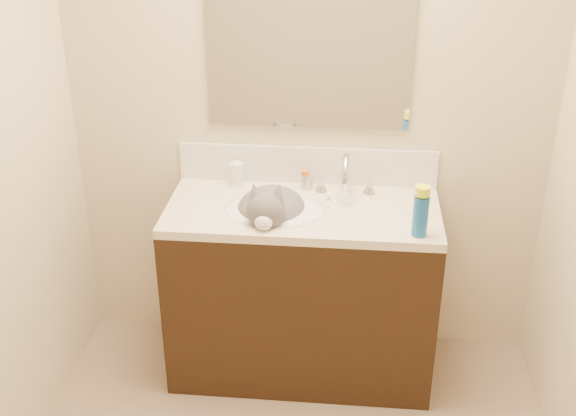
% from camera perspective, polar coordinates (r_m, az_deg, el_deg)
% --- Properties ---
extents(room_shell, '(2.24, 2.54, 2.52)m').
position_cam_1_polar(room_shell, '(2.02, -0.82, 3.63)').
color(room_shell, beige).
rests_on(room_shell, ground).
extents(vanity_cabinet, '(1.20, 0.55, 0.82)m').
position_cam_1_polar(vanity_cabinet, '(3.39, 1.10, -6.79)').
color(vanity_cabinet, black).
rests_on(vanity_cabinet, ground).
extents(counter_slab, '(1.20, 0.55, 0.04)m').
position_cam_1_polar(counter_slab, '(3.17, 1.17, -0.29)').
color(counter_slab, beige).
rests_on(counter_slab, vanity_cabinet).
extents(basin, '(0.45, 0.36, 0.14)m').
position_cam_1_polar(basin, '(3.18, -1.04, -1.24)').
color(basin, white).
rests_on(basin, vanity_cabinet).
extents(faucet, '(0.28, 0.20, 0.21)m').
position_cam_1_polar(faucet, '(3.24, 4.55, 2.33)').
color(faucet, silver).
rests_on(faucet, counter_slab).
extents(cat, '(0.36, 0.45, 0.34)m').
position_cam_1_polar(cat, '(3.16, -1.36, -0.43)').
color(cat, '#4F4D4F').
rests_on(cat, basin).
extents(backsplash, '(1.20, 0.02, 0.18)m').
position_cam_1_polar(backsplash, '(3.36, 1.53, 3.40)').
color(backsplash, silver).
rests_on(backsplash, counter_slab).
extents(mirror, '(0.90, 0.02, 0.80)m').
position_cam_1_polar(mirror, '(3.18, 1.66, 13.23)').
color(mirror, white).
rests_on(mirror, room_shell).
extents(pill_bottle, '(0.08, 0.08, 0.11)m').
position_cam_1_polar(pill_bottle, '(3.36, -4.05, 2.69)').
color(pill_bottle, white).
rests_on(pill_bottle, counter_slab).
extents(pill_label, '(0.07, 0.07, 0.04)m').
position_cam_1_polar(pill_label, '(3.36, -4.05, 2.50)').
color(pill_label, '#F85729').
rests_on(pill_label, pill_bottle).
extents(silver_jar, '(0.06, 0.06, 0.07)m').
position_cam_1_polar(silver_jar, '(3.33, 1.52, 2.12)').
color(silver_jar, '#B7B7BC').
rests_on(silver_jar, counter_slab).
extents(amber_bottle, '(0.05, 0.05, 0.09)m').
position_cam_1_polar(amber_bottle, '(3.32, 1.37, 2.27)').
color(amber_bottle, '#D75A19').
rests_on(amber_bottle, counter_slab).
extents(toothbrush, '(0.02, 0.14, 0.01)m').
position_cam_1_polar(toothbrush, '(3.23, 3.23, 0.66)').
color(toothbrush, white).
rests_on(toothbrush, counter_slab).
extents(toothbrush_head, '(0.02, 0.03, 0.02)m').
position_cam_1_polar(toothbrush_head, '(3.23, 3.23, 0.71)').
color(toothbrush_head, '#6982E0').
rests_on(toothbrush_head, counter_slab).
extents(spray_can, '(0.07, 0.07, 0.17)m').
position_cam_1_polar(spray_can, '(2.95, 10.41, -0.63)').
color(spray_can, '#175BA7').
rests_on(spray_can, counter_slab).
extents(spray_cap, '(0.07, 0.07, 0.04)m').
position_cam_1_polar(spray_cap, '(2.90, 10.59, 1.34)').
color(spray_cap, '#E3FF1A').
rests_on(spray_cap, spray_can).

